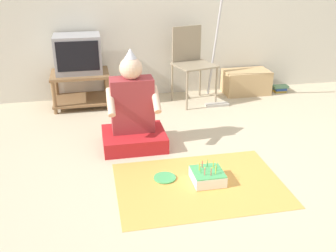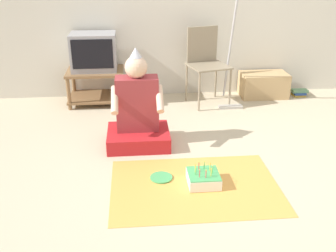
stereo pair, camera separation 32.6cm
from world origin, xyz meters
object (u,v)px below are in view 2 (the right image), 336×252
Objects in this scene: folding_chair at (206,59)px; book_pile at (299,93)px; paper_plate at (161,177)px; tv at (94,52)px; cardboard_box_stack at (263,85)px; dust_mop at (230,73)px; birthday_cake at (203,178)px; person_seated at (138,114)px.

folding_chair is 4.47× the size of book_pile.
tv is at bearing 109.01° from paper_plate.
cardboard_box_stack is 3.20× the size of paper_plate.
folding_chair is at bearing -170.86° from cardboard_box_stack.
folding_chair is 1.95m from paper_plate.
dust_mop reaches higher than book_pile.
birthday_cake is at bearing -19.08° from paper_plate.
dust_mop is (-0.51, -0.27, 0.24)m from cardboard_box_stack.
cardboard_box_stack is 0.62m from dust_mop.
cardboard_box_stack is 0.44× the size of dust_mop.
birthday_cake reaches higher than book_pile.
dust_mop is (1.57, -0.25, -0.23)m from tv.
cardboard_box_stack is 2.89× the size of book_pile.
person_seated is 0.75m from paper_plate.
dust_mop is 1.06m from book_pile.
birthday_cake is at bearing -57.97° from person_seated.
person_seated reaches higher than book_pile.
person_seated is at bearing -150.24° from book_pile.
folding_chair is 1.33m from book_pile.
birthday_cake is at bearing -63.96° from tv.
tv is 0.40× the size of dust_mop.
tv is 0.58× the size of folding_chair.
birthday_cake is (0.49, -0.79, -0.24)m from person_seated.
person_seated is (0.48, -1.19, -0.32)m from tv.
birthday_cake is (-1.11, -2.00, -0.10)m from cardboard_box_stack.
tv is at bearing 116.04° from birthday_cake.
cardboard_box_stack is 2.38m from paper_plate.
dust_mop reaches higher than folding_chair.
cardboard_box_stack is at bearing 37.17° from person_seated.
dust_mop is at bearing -28.69° from folding_chair.
paper_plate is at bearing -76.04° from person_seated.
cardboard_box_stack is 2.02m from person_seated.
cardboard_box_stack is 2.34× the size of birthday_cake.
person_seated is at bearing -127.22° from folding_chair.
dust_mop is at bearing 40.75° from person_seated.
book_pile reaches higher than paper_plate.
paper_plate is at bearing 160.92° from birthday_cake.
dust_mop is 1.87m from birthday_cake.
paper_plate is (-0.93, -1.62, -0.38)m from dust_mop.
person_seated is at bearing 103.96° from paper_plate.
folding_chair reaches higher than book_pile.
tv is 0.90× the size of cardboard_box_stack.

